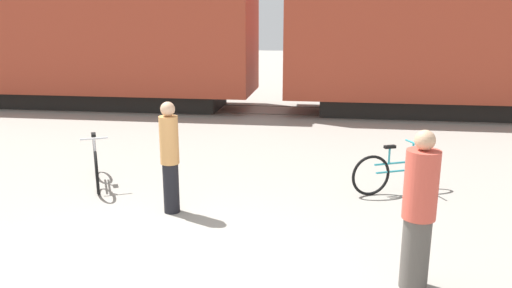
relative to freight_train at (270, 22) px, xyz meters
name	(u,v)px	position (x,y,z in m)	size (l,w,h in m)	color
ground_plane	(160,281)	(0.00, -10.97, -2.81)	(80.00, 80.00, 0.00)	gray
freight_train	(270,22)	(0.00, 0.00, 0.00)	(57.93, 2.84, 5.33)	black
rail_near	(267,114)	(0.00, -0.72, -2.80)	(69.93, 0.07, 0.01)	#4C4238
rail_far	(272,106)	(0.00, 0.72, -2.80)	(69.93, 0.07, 0.01)	#4C4238
bicycle_teal	(397,172)	(3.09, -7.50, -2.43)	(1.59, 0.77, 0.88)	black
bicycle_silver	(96,163)	(-2.25, -7.82, -2.41)	(0.86, 1.63, 0.94)	black
person_in_red	(419,211)	(2.87, -10.69, -1.90)	(0.36, 0.36, 1.82)	#514C47
person_in_tan	(170,157)	(-0.50, -8.91, -1.91)	(0.29, 0.29, 1.75)	black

